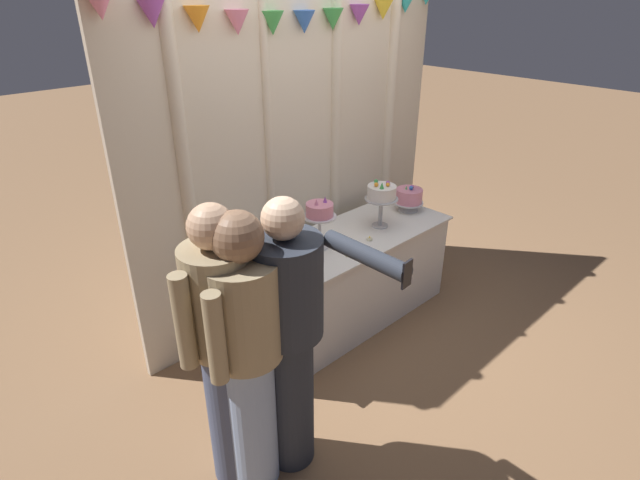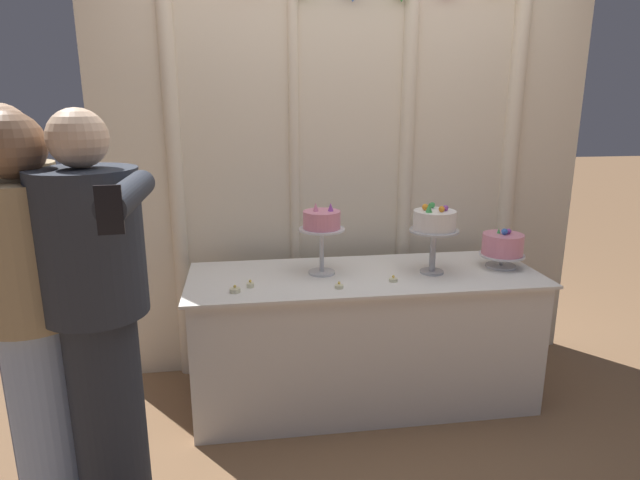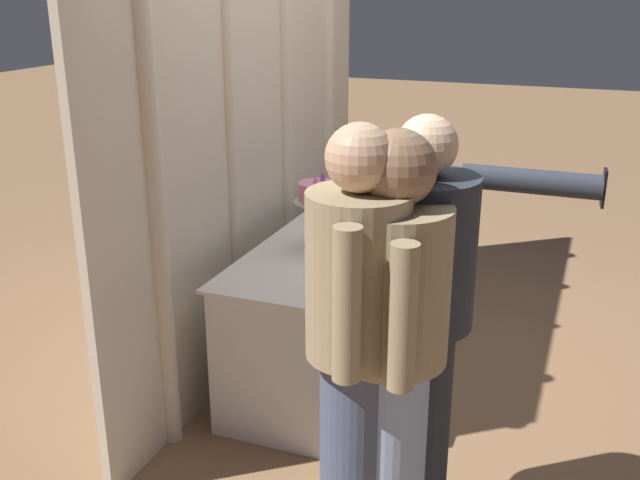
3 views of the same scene
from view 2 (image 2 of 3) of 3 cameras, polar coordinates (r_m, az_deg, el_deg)
The scene contains 13 objects.
ground_plane at distance 3.03m, azimuth 4.96°, elevation -17.43°, with size 24.00×24.00×0.00m, color #846042.
draped_curtain at distance 3.14m, azimuth 3.46°, elevation 10.93°, with size 2.87×0.16×2.65m.
cake_table at distance 2.94m, azimuth 4.67°, elevation -10.37°, with size 1.84×0.66×0.73m.
cake_display_leftmost at distance 2.73m, azimuth 0.19°, elevation 1.67°, with size 0.24×0.24×0.38m.
cake_display_center at distance 2.81m, azimuth 12.15°, elevation 1.71°, with size 0.26×0.26×0.38m.
cake_display_rightmost at distance 3.04m, azimuth 18.97°, elevation -0.62°, with size 0.24×0.24×0.22m.
tealight_far_left at distance 2.56m, azimuth -9.10°, elevation -5.33°, with size 0.05×0.05×0.04m.
tealight_near_left at distance 2.62m, azimuth -7.48°, elevation -4.78°, with size 0.04×0.04×0.04m.
tealight_near_right at distance 2.59m, azimuth 2.05°, elevation -4.97°, with size 0.04×0.04×0.03m.
tealight_far_right at distance 2.70m, azimuth 7.85°, elevation -4.23°, with size 0.04×0.04×0.03m.
guest_girl_blue_dress at distance 2.10m, azimuth -22.76°, elevation -7.32°, with size 0.50×0.79×1.59m.
guest_man_pink_jacket at distance 2.30m, azimuth -29.05°, elevation -5.68°, with size 0.49×0.38×1.61m.
guest_man_dark_suit at distance 2.20m, azimuth -28.30°, elevation -7.05°, with size 0.49×0.46×1.58m.
Camera 2 is at (-0.62, -2.49, 1.61)m, focal length 29.86 mm.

